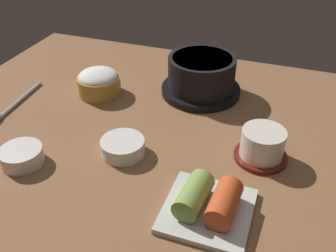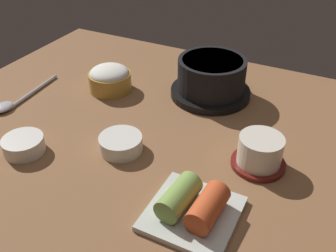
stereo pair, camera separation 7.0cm
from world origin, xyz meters
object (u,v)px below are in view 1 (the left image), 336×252
(kimchi_plate, at_px, (208,204))
(side_bowl_near, at_px, (22,155))
(tea_cup_with_saucer, at_px, (262,145))
(banchan_cup_center, at_px, (123,146))
(spoon, at_px, (1,112))
(rice_bowl, at_px, (99,82))
(stone_pot, at_px, (201,76))

(kimchi_plate, distance_m, side_bowl_near, 0.34)
(tea_cup_with_saucer, distance_m, side_bowl_near, 0.42)
(tea_cup_with_saucer, bearing_deg, side_bowl_near, -158.62)
(banchan_cup_center, bearing_deg, spoon, 174.06)
(rice_bowl, height_order, tea_cup_with_saucer, same)
(stone_pot, bearing_deg, kimchi_plate, -72.72)
(side_bowl_near, relative_size, spoon, 0.39)
(stone_pot, relative_size, tea_cup_with_saucer, 1.90)
(banchan_cup_center, relative_size, side_bowl_near, 1.07)
(rice_bowl, relative_size, kimchi_plate, 0.75)
(stone_pot, height_order, side_bowl_near, stone_pot)
(stone_pot, xyz_separation_m, rice_bowl, (-0.22, -0.08, -0.01))
(banchan_cup_center, relative_size, spoon, 0.42)
(side_bowl_near, xyz_separation_m, spoon, (-0.14, 0.11, -0.01))
(banchan_cup_center, xyz_separation_m, kimchi_plate, (0.18, -0.09, 0.00))
(stone_pot, xyz_separation_m, tea_cup_with_saucer, (0.16, -0.19, -0.01))
(rice_bowl, xyz_separation_m, banchan_cup_center, (0.14, -0.18, -0.01))
(tea_cup_with_saucer, bearing_deg, spoon, -175.78)
(kimchi_plate, height_order, side_bowl_near, kimchi_plate)
(kimchi_plate, bearing_deg, stone_pot, 107.28)
(tea_cup_with_saucer, xyz_separation_m, spoon, (-0.53, -0.04, -0.02))
(stone_pot, bearing_deg, spoon, -148.11)
(tea_cup_with_saucer, relative_size, kimchi_plate, 0.72)
(rice_bowl, bearing_deg, spoon, -135.60)
(banchan_cup_center, bearing_deg, kimchi_plate, -25.84)
(stone_pot, bearing_deg, side_bowl_near, -123.50)
(stone_pot, xyz_separation_m, spoon, (-0.37, -0.23, -0.04))
(stone_pot, bearing_deg, tea_cup_with_saucer, -49.32)
(kimchi_plate, bearing_deg, rice_bowl, 140.43)
(kimchi_plate, distance_m, spoon, 0.49)
(banchan_cup_center, bearing_deg, stone_pot, 74.45)
(rice_bowl, distance_m, spoon, 0.22)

